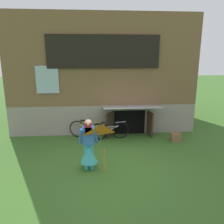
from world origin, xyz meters
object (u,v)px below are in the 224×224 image
(kite, at_px, (102,136))
(bicycle_silver, at_px, (109,131))
(bicycle_yellow, at_px, (89,130))
(wooden_crate, at_px, (175,137))
(person, at_px, (89,149))

(kite, distance_m, bicycle_silver, 3.03)
(bicycle_yellow, height_order, wooden_crate, bicycle_yellow)
(person, distance_m, wooden_crate, 4.01)
(person, relative_size, bicycle_silver, 0.95)
(bicycle_yellow, bearing_deg, wooden_crate, 8.23)
(bicycle_silver, xyz_separation_m, wooden_crate, (2.64, -0.41, -0.21))
(person, bearing_deg, wooden_crate, 44.25)
(bicycle_silver, relative_size, bicycle_yellow, 1.01)
(kite, xyz_separation_m, wooden_crate, (3.05, 2.47, -1.06))
(person, relative_size, wooden_crate, 4.01)
(kite, distance_m, bicycle_yellow, 3.24)
(person, bearing_deg, bicycle_yellow, 105.25)
(kite, relative_size, bicycle_silver, 0.90)
(bicycle_yellow, bearing_deg, bicycle_silver, 4.07)
(person, xyz_separation_m, bicycle_silver, (0.80, 2.40, -0.29))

